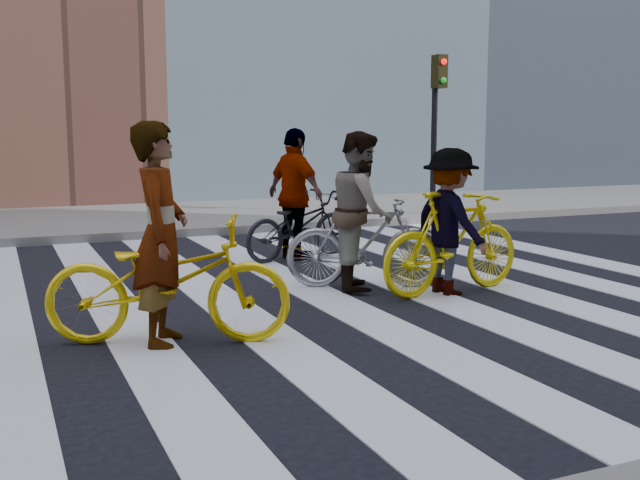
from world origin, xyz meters
TOP-DOWN VIEW (x-y plane):
  - ground at (0.00, 0.00)m, footprint 100.00×100.00m
  - sidewalk_far at (0.00, 7.50)m, footprint 100.00×5.00m
  - zebra_crosswalk at (0.00, 0.00)m, footprint 8.25×10.00m
  - traffic_signal at (4.40, 5.32)m, footprint 0.22×0.42m
  - bike_yellow_left at (-2.51, -1.37)m, footprint 2.23×1.45m
  - bike_silver_mid at (0.09, 0.01)m, footprint 1.89×1.22m
  - bike_yellow_right at (0.87, -0.65)m, footprint 2.01×0.81m
  - bike_dark_rear at (0.15, 2.21)m, footprint 1.98×1.19m
  - rider_left at (-2.56, -1.37)m, footprint 0.68×0.82m
  - rider_mid at (0.04, 0.01)m, footprint 0.99×1.09m
  - rider_right at (0.82, -0.65)m, footprint 0.75×1.14m
  - rider_rear at (0.10, 2.21)m, footprint 0.77×1.19m

SIDE VIEW (x-z plane):
  - ground at x=0.00m, z-range 0.00..0.00m
  - zebra_crosswalk at x=0.00m, z-range 0.00..0.01m
  - sidewalk_far at x=0.00m, z-range 0.00..0.15m
  - bike_dark_rear at x=0.15m, z-range 0.00..0.98m
  - bike_silver_mid at x=0.09m, z-range 0.00..1.11m
  - bike_yellow_left at x=-2.51m, z-range 0.00..1.11m
  - bike_yellow_right at x=0.87m, z-range 0.00..1.17m
  - rider_right at x=0.82m, z-range 0.00..1.64m
  - rider_mid at x=0.04m, z-range 0.00..1.83m
  - rider_rear at x=0.10m, z-range 0.00..1.87m
  - rider_left at x=-2.56m, z-range 0.00..1.91m
  - traffic_signal at x=4.40m, z-range 0.62..3.94m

